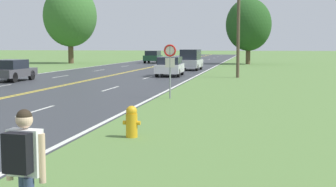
{
  "coord_description": "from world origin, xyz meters",
  "views": [
    {
      "loc": [
        11.55,
        0.47,
        2.46
      ],
      "look_at": [
        9.13,
        13.12,
        1.12
      ],
      "focal_mm": 50.0,
      "sensor_mm": 36.0,
      "label": 1
    }
  ],
  "objects_px": {
    "car_silver_van_mid_far": "(191,60)",
    "car_dark_green_suv_receding": "(153,56)",
    "tree_mid_treeline": "(70,16)",
    "hitchhiker_person": "(24,160)",
    "car_dark_grey_sedan_approaching": "(11,70)",
    "traffic_sign": "(170,58)",
    "tree_right_cluster": "(249,25)",
    "car_white_hatchback_mid_near": "(170,66)",
    "fire_hydrant": "(132,121)"
  },
  "relations": [
    {
      "from": "car_silver_van_mid_far",
      "to": "car_dark_green_suv_receding",
      "type": "xyz_separation_m",
      "value": [
        -7.54,
        16.78,
        -0.13
      ]
    },
    {
      "from": "tree_mid_treeline",
      "to": "car_silver_van_mid_far",
      "type": "height_order",
      "value": "tree_mid_treeline"
    },
    {
      "from": "hitchhiker_person",
      "to": "car_dark_grey_sedan_approaching",
      "type": "distance_m",
      "value": 27.3
    },
    {
      "from": "traffic_sign",
      "to": "tree_right_cluster",
      "type": "height_order",
      "value": "tree_right_cluster"
    },
    {
      "from": "car_dark_green_suv_receding",
      "to": "car_white_hatchback_mid_near",
      "type": "bearing_deg",
      "value": -164.98
    },
    {
      "from": "car_dark_grey_sedan_approaching",
      "to": "car_dark_green_suv_receding",
      "type": "distance_m",
      "value": 32.93
    },
    {
      "from": "hitchhiker_person",
      "to": "car_dark_grey_sedan_approaching",
      "type": "height_order",
      "value": "hitchhiker_person"
    },
    {
      "from": "tree_mid_treeline",
      "to": "car_silver_van_mid_far",
      "type": "distance_m",
      "value": 23.29
    },
    {
      "from": "car_white_hatchback_mid_near",
      "to": "car_dark_green_suv_receding",
      "type": "distance_m",
      "value": 26.73
    },
    {
      "from": "car_white_hatchback_mid_near",
      "to": "car_silver_van_mid_far",
      "type": "height_order",
      "value": "car_silver_van_mid_far"
    },
    {
      "from": "car_dark_grey_sedan_approaching",
      "to": "car_dark_green_suv_receding",
      "type": "relative_size",
      "value": 1.0
    },
    {
      "from": "hitchhiker_person",
      "to": "traffic_sign",
      "type": "height_order",
      "value": "traffic_sign"
    },
    {
      "from": "car_dark_grey_sedan_approaching",
      "to": "car_white_hatchback_mid_near",
      "type": "bearing_deg",
      "value": -53.96
    },
    {
      "from": "tree_mid_treeline",
      "to": "car_dark_grey_sedan_approaching",
      "type": "bearing_deg",
      "value": -74.88
    },
    {
      "from": "fire_hydrant",
      "to": "car_dark_green_suv_receding",
      "type": "height_order",
      "value": "car_dark_green_suv_receding"
    },
    {
      "from": "fire_hydrant",
      "to": "car_dark_green_suv_receding",
      "type": "distance_m",
      "value": 51.11
    },
    {
      "from": "traffic_sign",
      "to": "car_silver_van_mid_far",
      "type": "relative_size",
      "value": 0.62
    },
    {
      "from": "hitchhiker_person",
      "to": "fire_hydrant",
      "type": "xyz_separation_m",
      "value": [
        -0.39,
        6.57,
        -0.58
      ]
    },
    {
      "from": "hitchhiker_person",
      "to": "fire_hydrant",
      "type": "distance_m",
      "value": 6.61
    },
    {
      "from": "car_dark_grey_sedan_approaching",
      "to": "car_dark_green_suv_receding",
      "type": "xyz_separation_m",
      "value": [
        2.46,
        32.84,
        0.14
      ]
    },
    {
      "from": "hitchhiker_person",
      "to": "car_silver_van_mid_far",
      "type": "xyz_separation_m",
      "value": [
        -3.52,
        39.77,
        0.01
      ]
    },
    {
      "from": "hitchhiker_person",
      "to": "car_white_hatchback_mid_near",
      "type": "relative_size",
      "value": 0.39
    },
    {
      "from": "tree_right_cluster",
      "to": "car_silver_van_mid_far",
      "type": "xyz_separation_m",
      "value": [
        -5.18,
        -15.7,
        -3.98
      ]
    },
    {
      "from": "tree_right_cluster",
      "to": "tree_mid_treeline",
      "type": "bearing_deg",
      "value": -175.22
    },
    {
      "from": "traffic_sign",
      "to": "car_dark_green_suv_receding",
      "type": "relative_size",
      "value": 0.63
    },
    {
      "from": "car_white_hatchback_mid_near",
      "to": "car_dark_grey_sedan_approaching",
      "type": "bearing_deg",
      "value": -56.33
    },
    {
      "from": "traffic_sign",
      "to": "car_dark_grey_sedan_approaching",
      "type": "bearing_deg",
      "value": 147.2
    },
    {
      "from": "car_white_hatchback_mid_near",
      "to": "car_dark_green_suv_receding",
      "type": "bearing_deg",
      "value": -167.12
    },
    {
      "from": "fire_hydrant",
      "to": "tree_right_cluster",
      "type": "xyz_separation_m",
      "value": [
        2.06,
        48.9,
        4.58
      ]
    },
    {
      "from": "traffic_sign",
      "to": "car_white_hatchback_mid_near",
      "type": "distance_m",
      "value": 15.42
    },
    {
      "from": "traffic_sign",
      "to": "car_silver_van_mid_far",
      "type": "height_order",
      "value": "traffic_sign"
    },
    {
      "from": "tree_mid_treeline",
      "to": "car_dark_green_suv_receding",
      "type": "distance_m",
      "value": 12.18
    },
    {
      "from": "tree_right_cluster",
      "to": "car_dark_grey_sedan_approaching",
      "type": "height_order",
      "value": "tree_right_cluster"
    },
    {
      "from": "hitchhiker_person",
      "to": "tree_right_cluster",
      "type": "distance_m",
      "value": 55.64
    },
    {
      "from": "traffic_sign",
      "to": "fire_hydrant",
      "type": "bearing_deg",
      "value": -85.83
    },
    {
      "from": "traffic_sign",
      "to": "car_dark_green_suv_receding",
      "type": "distance_m",
      "value": 42.09
    },
    {
      "from": "car_white_hatchback_mid_near",
      "to": "fire_hydrant",
      "type": "bearing_deg",
      "value": 5.54
    },
    {
      "from": "car_dark_green_suv_receding",
      "to": "tree_mid_treeline",
      "type": "bearing_deg",
      "value": 105.52
    },
    {
      "from": "traffic_sign",
      "to": "car_dark_grey_sedan_approaching",
      "type": "distance_m",
      "value": 14.87
    },
    {
      "from": "traffic_sign",
      "to": "car_white_hatchback_mid_near",
      "type": "bearing_deg",
      "value": 100.62
    },
    {
      "from": "traffic_sign",
      "to": "car_silver_van_mid_far",
      "type": "bearing_deg",
      "value": 95.84
    },
    {
      "from": "tree_mid_treeline",
      "to": "tree_right_cluster",
      "type": "relative_size",
      "value": 1.23
    },
    {
      "from": "fire_hydrant",
      "to": "car_dark_grey_sedan_approaching",
      "type": "bearing_deg",
      "value": 127.45
    },
    {
      "from": "hitchhiker_person",
      "to": "car_silver_van_mid_far",
      "type": "height_order",
      "value": "car_silver_van_mid_far"
    },
    {
      "from": "traffic_sign",
      "to": "tree_mid_treeline",
      "type": "distance_m",
      "value": 43.27
    },
    {
      "from": "tree_mid_treeline",
      "to": "tree_right_cluster",
      "type": "height_order",
      "value": "tree_mid_treeline"
    },
    {
      "from": "tree_right_cluster",
      "to": "traffic_sign",
      "type": "bearing_deg",
      "value": -93.91
    },
    {
      "from": "car_silver_van_mid_far",
      "to": "car_dark_green_suv_receding",
      "type": "bearing_deg",
      "value": -153.91
    },
    {
      "from": "tree_right_cluster",
      "to": "fire_hydrant",
      "type": "bearing_deg",
      "value": -92.41
    },
    {
      "from": "fire_hydrant",
      "to": "car_dark_grey_sedan_approaching",
      "type": "distance_m",
      "value": 21.6
    }
  ]
}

